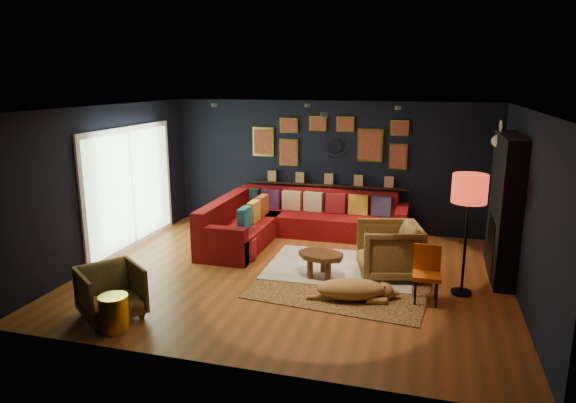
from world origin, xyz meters
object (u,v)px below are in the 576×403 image
(dog, at_px, (351,285))
(orange_chair, at_px, (427,269))
(armchair_right, at_px, (389,248))
(coffee_table, at_px, (321,258))
(sectional, at_px, (288,222))
(pouf, at_px, (241,248))
(gold_stool, at_px, (114,313))
(floor_lamp, at_px, (469,194))
(armchair_left, at_px, (111,290))

(dog, bearing_deg, orange_chair, 1.43)
(armchair_right, bearing_deg, coffee_table, -85.31)
(armchair_right, bearing_deg, dog, -36.75)
(sectional, distance_m, coffee_table, 2.09)
(pouf, xyz_separation_m, orange_chair, (3.07, -0.91, 0.26))
(sectional, height_order, orange_chair, sectional)
(gold_stool, bearing_deg, floor_lamp, 28.94)
(armchair_left, distance_m, gold_stool, 0.41)
(sectional, distance_m, armchair_left, 4.07)
(orange_chair, bearing_deg, dog, -167.36)
(sectional, xyz_separation_m, dog, (1.61, -2.51, -0.10))
(armchair_left, xyz_separation_m, dog, (2.90, 1.35, -0.16))
(armchair_right, bearing_deg, orange_chair, 21.68)
(coffee_table, xyz_separation_m, floor_lamp, (2.08, -0.04, 1.14))
(pouf, bearing_deg, coffee_table, -17.73)
(armchair_left, height_order, gold_stool, armchair_left)
(coffee_table, xyz_separation_m, dog, (0.58, -0.69, -0.11))
(armchair_left, xyz_separation_m, floor_lamp, (4.40, 2.00, 1.10))
(armchair_left, relative_size, dog, 0.58)
(gold_stool, height_order, orange_chair, orange_chair)
(armchair_left, relative_size, floor_lamp, 0.43)
(pouf, xyz_separation_m, gold_stool, (-0.59, -2.82, 0.02))
(coffee_table, height_order, armchair_right, armchair_right)
(armchair_right, height_order, floor_lamp, floor_lamp)
(coffee_table, bearing_deg, armchair_left, -138.62)
(orange_chair, bearing_deg, armchair_left, -159.64)
(armchair_left, bearing_deg, coffee_table, -11.19)
(floor_lamp, bearing_deg, orange_chair, -142.41)
(pouf, xyz_separation_m, floor_lamp, (3.57, -0.52, 1.27))
(pouf, xyz_separation_m, armchair_left, (-0.83, -2.52, 0.17))
(sectional, distance_m, orange_chair, 3.45)
(gold_stool, distance_m, floor_lamp, 4.92)
(sectional, xyz_separation_m, coffee_table, (1.04, -1.81, 0.01))
(pouf, bearing_deg, dog, -29.48)
(armchair_left, distance_m, dog, 3.20)
(armchair_left, height_order, floor_lamp, floor_lamp)
(floor_lamp, relative_size, dog, 1.34)
(armchair_right, xyz_separation_m, floor_lamp, (1.08, -0.40, 1.01))
(pouf, bearing_deg, floor_lamp, -8.31)
(pouf, bearing_deg, orange_chair, -16.45)
(armchair_right, relative_size, floor_lamp, 0.54)
(sectional, distance_m, pouf, 1.42)
(sectional, height_order, pouf, sectional)
(sectional, relative_size, floor_lamp, 1.95)
(floor_lamp, bearing_deg, pouf, 171.69)
(orange_chair, bearing_deg, sectional, 137.20)
(armchair_right, height_order, dog, armchair_right)
(armchair_right, bearing_deg, pouf, -107.67)
(dog, bearing_deg, sectional, 109.40)
(sectional, bearing_deg, pouf, -108.84)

